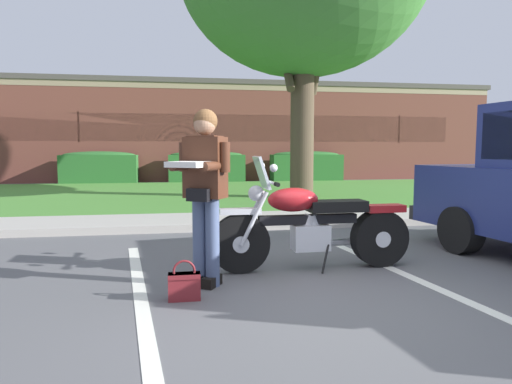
{
  "coord_description": "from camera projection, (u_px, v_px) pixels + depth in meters",
  "views": [
    {
      "loc": [
        -1.42,
        -3.78,
        1.33
      ],
      "look_at": [
        -0.59,
        1.16,
        0.85
      ],
      "focal_mm": 31.78,
      "sensor_mm": 36.0,
      "label": 1
    }
  ],
  "objects": [
    {
      "name": "handbag",
      "position": [
        184.0,
        284.0,
        3.98
      ],
      "size": [
        0.28,
        0.13,
        0.36
      ],
      "color": "maroon",
      "rests_on": "ground"
    },
    {
      "name": "brick_building",
      "position": [
        191.0,
        134.0,
        23.34
      ],
      "size": [
        26.39,
        10.43,
        4.17
      ],
      "color": "brown",
      "rests_on": "ground"
    },
    {
      "name": "rider_person",
      "position": [
        204.0,
        183.0,
        4.31
      ],
      "size": [
        0.6,
        0.67,
        1.7
      ],
      "color": "black",
      "rests_on": "ground"
    },
    {
      "name": "hedge_center_left",
      "position": [
        207.0,
        166.0,
        17.84
      ],
      "size": [
        2.96,
        0.9,
        1.24
      ],
      "color": "#286028",
      "rests_on": "ground"
    },
    {
      "name": "stall_stripe_1",
      "position": [
        429.0,
        285.0,
        4.42
      ],
      "size": [
        0.68,
        4.38,
        0.01
      ],
      "primitive_type": "cube",
      "rotation": [
        0.0,
        0.0,
        0.13
      ],
      "color": "silver",
      "rests_on": "ground"
    },
    {
      "name": "grass_lawn",
      "position": [
        229.0,
        193.0,
        13.33
      ],
      "size": [
        60.0,
        8.67,
        0.06
      ],
      "primitive_type": "cube",
      "color": "#478433",
      "rests_on": "ground"
    },
    {
      "name": "hedge_center_right",
      "position": [
        306.0,
        166.0,
        18.51
      ],
      "size": [
        2.88,
        0.9,
        1.24
      ],
      "color": "#286028",
      "rests_on": "ground"
    },
    {
      "name": "concrete_walk",
      "position": [
        259.0,
        219.0,
        8.34
      ],
      "size": [
        60.0,
        1.5,
        0.08
      ],
      "primitive_type": "cube",
      "color": "#ADA89E",
      "rests_on": "ground"
    },
    {
      "name": "ground_plane",
      "position": [
        342.0,
        297.0,
        4.07
      ],
      "size": [
        140.0,
        140.0,
        0.0
      ],
      "primitive_type": "plane",
      "color": "#565659"
    },
    {
      "name": "motorcycle",
      "position": [
        319.0,
        225.0,
        4.98
      ],
      "size": [
        2.24,
        0.82,
        1.26
      ],
      "color": "black",
      "rests_on": "ground"
    },
    {
      "name": "curb_strip",
      "position": [
        268.0,
        226.0,
        7.51
      ],
      "size": [
        60.0,
        0.2,
        0.12
      ],
      "primitive_type": "cube",
      "color": "#ADA89E",
      "rests_on": "ground"
    },
    {
      "name": "stall_stripe_0",
      "position": [
        141.0,
        300.0,
        3.97
      ],
      "size": [
        0.68,
        4.38,
        0.01
      ],
      "primitive_type": "cube",
      "rotation": [
        0.0,
        0.0,
        0.13
      ],
      "color": "silver",
      "rests_on": "ground"
    },
    {
      "name": "hedge_left",
      "position": [
        99.0,
        167.0,
        17.16
      ],
      "size": [
        2.8,
        0.9,
        1.24
      ],
      "color": "#286028",
      "rests_on": "ground"
    }
  ]
}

